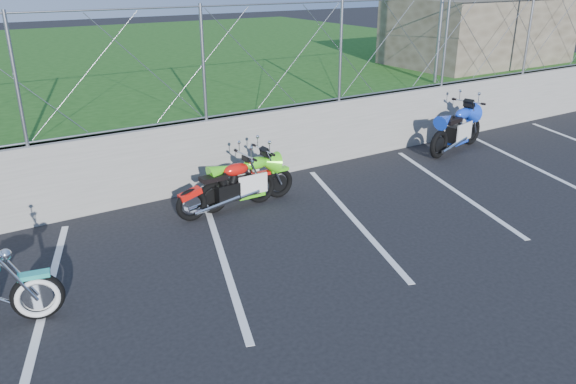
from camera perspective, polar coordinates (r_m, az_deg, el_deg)
ground at (r=7.45m, az=-3.39°, el=-9.19°), size 90.00×90.00×0.00m
retaining_wall at (r=10.13m, az=-13.24°, el=2.82°), size 30.00×0.22×1.30m
grass_field at (r=19.62m, az=-23.51°, el=10.57°), size 30.00×20.00×1.30m
stone_building at (r=17.62m, az=18.74°, el=15.26°), size 5.00×3.00×1.80m
chain_link_fence at (r=9.74m, az=-14.07°, el=12.05°), size 28.00×0.03×2.00m
sign_pole at (r=14.04m, az=15.26°, el=16.75°), size 0.08×0.08×3.00m
parking_lines at (r=8.75m, az=0.26°, el=-4.20°), size 18.29×4.31×0.01m
naked_orange at (r=9.46m, az=-6.04°, el=0.34°), size 1.89×0.64×0.94m
sportbike_green at (r=9.68m, az=-4.07°, el=0.99°), size 1.85×0.66×0.96m
sportbike_blue at (r=13.19m, az=16.83°, el=5.99°), size 2.07×0.74×1.09m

